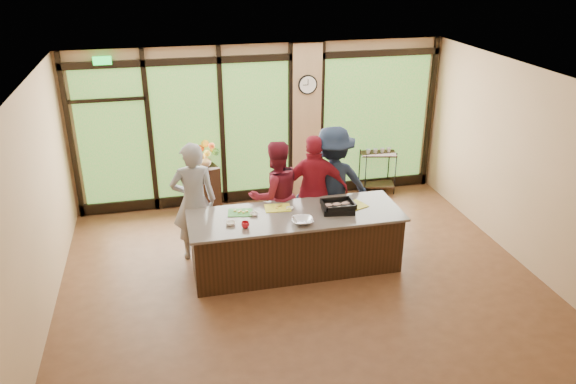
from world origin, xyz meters
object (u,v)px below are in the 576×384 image
island_base (295,242)px  cook_right (332,184)px  cook_left (194,202)px  roasting_pan (338,209)px  bar_cart (378,166)px  flower_stand (207,188)px

island_base → cook_right: size_ratio=1.58×
cook_left → roasting_pan: bearing=159.8°
island_base → roasting_pan: bearing=-3.8°
roasting_pan → bar_cart: 3.01m
cook_right → roasting_pan: size_ratio=4.15×
cook_left → cook_right: bearing=-176.9°
cook_left → bar_cart: (3.73, 1.76, -0.40)m
cook_right → flower_stand: cook_right is taller
cook_right → flower_stand: size_ratio=2.30×
cook_right → flower_stand: bearing=-40.1°
cook_right → roasting_pan: cook_right is taller
roasting_pan → flower_stand: 3.10m
roasting_pan → flower_stand: bearing=134.3°
island_base → cook_right: bearing=45.5°
cook_right → bar_cart: size_ratio=2.09×
cook_left → bar_cart: cook_left is taller
cook_left → flower_stand: size_ratio=2.27×
cook_left → flower_stand: bearing=-101.7°
cook_right → bar_cart: cook_right is taller
island_base → bar_cart: (2.28, 2.45, 0.12)m
roasting_pan → cook_right: bearing=87.0°
island_base → cook_left: cook_left is taller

